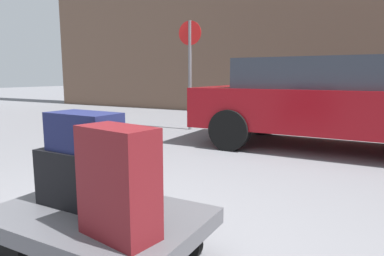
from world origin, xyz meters
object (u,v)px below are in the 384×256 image
parked_car (332,101)px  luggage_cart (98,222)px  suitcase_maroon_center (119,182)px  duffel_bag_black_front_right (86,178)px  duffel_bag_navy_topmost_pile (84,132)px  no_parking_sign (190,63)px

parked_car → luggage_cart: bearing=-100.8°
luggage_cart → parked_car: parked_car is taller
suitcase_maroon_center → parked_car: size_ratio=0.13×
parked_car → duffel_bag_black_front_right: bearing=-102.6°
luggage_cart → suitcase_maroon_center: (0.33, -0.18, 0.35)m
duffel_bag_black_front_right → parked_car: 4.34m
suitcase_maroon_center → parked_car: (0.49, 4.45, 0.14)m
luggage_cart → suitcase_maroon_center: bearing=-28.7°
luggage_cart → duffel_bag_navy_topmost_pile: 0.56m
parked_car → no_parking_sign: 3.05m
luggage_cart → parked_car: 4.38m
luggage_cart → duffel_bag_navy_topmost_pile: (-0.13, 0.05, 0.54)m
luggage_cart → suitcase_maroon_center: suitcase_maroon_center is taller
suitcase_maroon_center → no_parking_sign: size_ratio=0.25×
suitcase_maroon_center → duffel_bag_navy_topmost_pile: duffel_bag_navy_topmost_pile is taller
suitcase_maroon_center → duffel_bag_navy_topmost_pile: (-0.46, 0.23, 0.19)m
parked_car → no_parking_sign: no_parking_sign is taller
duffel_bag_black_front_right → parked_car: size_ratio=0.15×
duffel_bag_black_front_right → no_parking_sign: size_ratio=0.27×
luggage_cart → no_parking_sign: 5.50m
no_parking_sign → duffel_bag_black_front_right: bearing=-68.2°
duffel_bag_navy_topmost_pile → parked_car: (0.94, 4.23, -0.05)m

